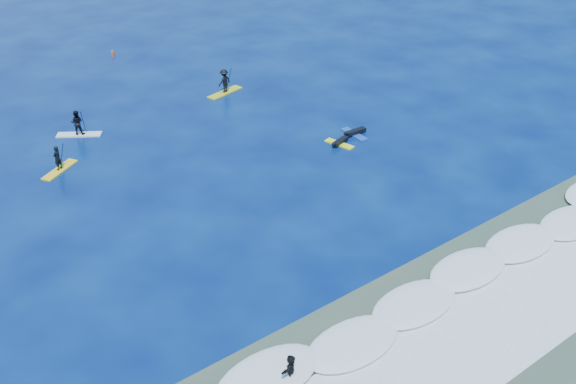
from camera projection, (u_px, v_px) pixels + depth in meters
ground at (272, 218)px, 36.22m from camera, size 160.00×160.00×0.00m
shallow_water at (467, 368)px, 26.64m from camera, size 90.00×13.00×0.01m
breaking_wave at (398, 315)px, 29.38m from camera, size 40.00×6.00×0.30m
whitewater at (449, 354)px, 27.33m from camera, size 34.00×5.00×0.02m
sup_paddler_left at (58, 162)px, 40.58m from camera, size 2.76×2.13×1.99m
sup_paddler_center at (77, 125)px, 44.81m from camera, size 2.99×2.34×2.16m
sup_paddler_right at (224, 83)px, 51.30m from camera, size 3.38×1.60×2.30m
prone_paddler_near at (339, 143)px, 43.92m from camera, size 1.68×2.20×0.44m
prone_paddler_far at (354, 133)px, 45.19m from camera, size 1.86×2.36×0.49m
wave_surfer at (290, 369)px, 25.64m from camera, size 1.77×1.24×1.27m
marker_buoy at (113, 53)px, 59.08m from camera, size 0.27×0.27×0.66m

